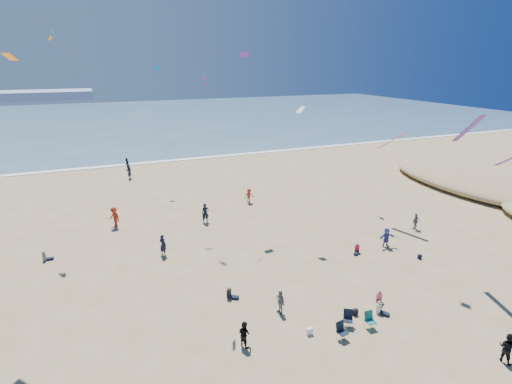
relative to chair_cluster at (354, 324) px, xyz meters
name	(u,v)px	position (x,y,z in m)	size (l,w,h in m)	color
ground	(280,364)	(-4.88, -0.71, -0.50)	(220.00, 220.00, 0.00)	tan
ocean	(120,120)	(-4.88, 94.29, -0.47)	(220.00, 100.00, 0.06)	#476B84
surf_line	(149,163)	(-4.88, 44.29, -0.46)	(220.00, 1.20, 0.08)	white
standing_flyers	(213,229)	(-3.70, 14.94, 0.35)	(34.30, 47.21, 1.94)	black
seated_group	(272,277)	(-2.06, 6.49, -0.08)	(23.61, 15.88, 0.84)	silver
chair_cluster	(354,324)	(0.00, 0.00, 0.00)	(2.66, 1.56, 1.00)	black
white_tote	(310,331)	(-2.40, 0.73, -0.30)	(0.35, 0.20, 0.40)	white
black_backpack	(355,312)	(1.00, 1.24, -0.31)	(0.30, 0.22, 0.38)	black
navy_bag	(420,257)	(9.86, 5.28, -0.33)	(0.28, 0.18, 0.34)	black
kites_aloft	(340,67)	(5.16, 10.64, 13.51)	(40.58, 42.44, 24.63)	#6D1DA2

